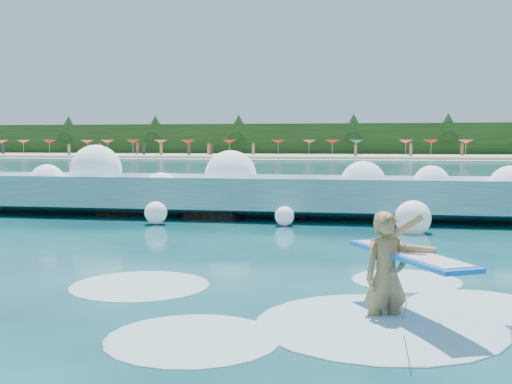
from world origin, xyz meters
TOP-DOWN VIEW (x-y plane):
  - ground at (0.00, 0.00)m, footprint 200.00×200.00m
  - beach at (0.00, 78.00)m, footprint 140.00×20.00m
  - wet_band at (0.00, 67.00)m, footprint 140.00×5.00m
  - treeline at (0.00, 88.00)m, footprint 140.00×4.00m
  - breaking_wave at (0.83, 7.69)m, footprint 18.36×2.84m
  - rock_cluster at (-1.06, 7.87)m, footprint 8.07×3.04m
  - surfer_with_board at (4.22, -3.12)m, footprint 1.57×2.84m
  - wave_spray at (0.09, 7.57)m, footprint 15.17×4.43m
  - surf_foam at (3.51, -2.88)m, footprint 8.67×5.59m
  - beach_umbrellas at (-0.06, 80.21)m, footprint 111.94×6.57m
  - beachgoers at (-1.50, 73.66)m, footprint 102.26×13.50m

SIDE VIEW (x-z plane):
  - ground at x=0.00m, z-range 0.00..0.00m
  - surf_foam at x=3.51m, z-range -0.08..0.08m
  - wet_band at x=0.00m, z-range 0.00..0.08m
  - beach at x=0.00m, z-range 0.00..0.40m
  - rock_cluster at x=-1.06m, z-range -0.22..1.00m
  - breaking_wave at x=0.83m, z-range -0.24..1.34m
  - surfer_with_board at x=4.22m, z-range -0.22..1.46m
  - beachgoers at x=-1.50m, z-range 0.08..2.02m
  - wave_spray at x=0.09m, z-range -0.07..2.18m
  - beach_umbrellas at x=-0.06m, z-range 2.00..2.50m
  - treeline at x=0.00m, z-range 0.00..5.00m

